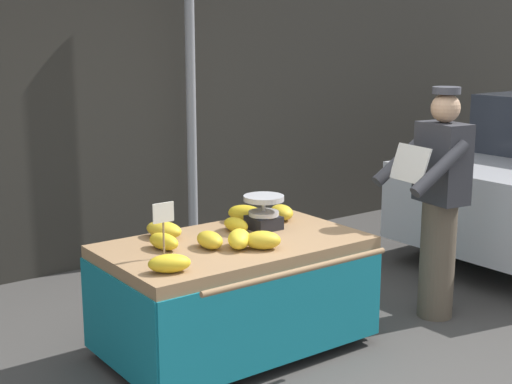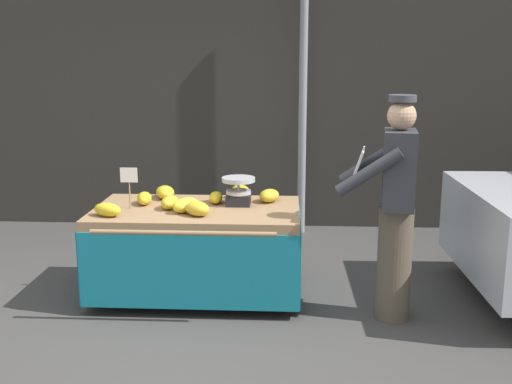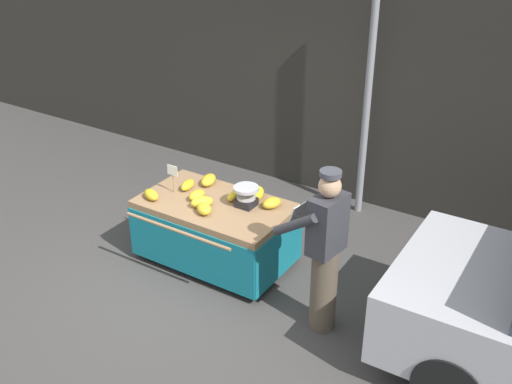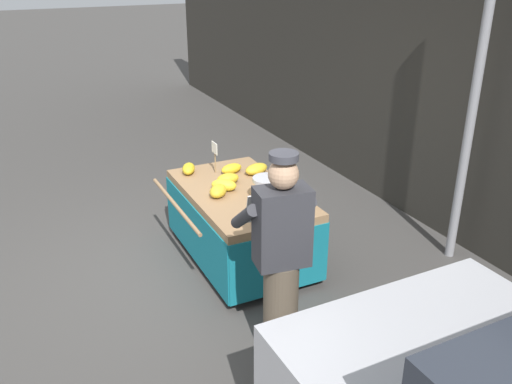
{
  "view_description": "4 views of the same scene",
  "coord_description": "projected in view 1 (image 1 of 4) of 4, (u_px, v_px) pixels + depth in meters",
  "views": [
    {
      "loc": [
        -2.62,
        -3.14,
        2.08
      ],
      "look_at": [
        0.1,
        0.56,
        1.08
      ],
      "focal_mm": 51.24,
      "sensor_mm": 36.0,
      "label": 1
    },
    {
      "loc": [
        0.73,
        -4.23,
        1.97
      ],
      "look_at": [
        0.47,
        0.54,
        0.92
      ],
      "focal_mm": 42.87,
      "sensor_mm": 36.0,
      "label": 2
    },
    {
      "loc": [
        3.6,
        -4.24,
        4.06
      ],
      "look_at": [
        0.46,
        0.71,
        1.0
      ],
      "focal_mm": 43.44,
      "sensor_mm": 36.0,
      "label": 3
    },
    {
      "loc": [
        4.5,
        -1.4,
        2.91
      ],
      "look_at": [
        0.48,
        0.55,
        0.96
      ],
      "focal_mm": 38.43,
      "sensor_mm": 36.0,
      "label": 4
    }
  ],
  "objects": [
    {
      "name": "banana_cart",
      "position": [
        235.0,
        272.0,
        4.78
      ],
      "size": [
        1.71,
        1.19,
        0.76
      ],
      "color": "#93704C",
      "rests_on": "ground"
    },
    {
      "name": "ground_plane",
      "position": [
        297.0,
        384.0,
        4.43
      ],
      "size": [
        60.0,
        60.0,
        0.0
      ],
      "primitive_type": "plane",
      "color": "#423F3D"
    },
    {
      "name": "banana_bunch_3",
      "position": [
        282.0,
        212.0,
        5.27
      ],
      "size": [
        0.22,
        0.27,
        0.11
      ],
      "primitive_type": "ellipsoid",
      "rotation": [
        0.0,
        0.0,
        2.82
      ],
      "color": "gold",
      "rests_on": "banana_cart"
    },
    {
      "name": "price_sign",
      "position": [
        163.0,
        218.0,
        4.34
      ],
      "size": [
        0.14,
        0.01,
        0.34
      ],
      "color": "#997A51",
      "rests_on": "banana_cart"
    },
    {
      "name": "banana_bunch_7",
      "position": [
        236.0,
        225.0,
        4.95
      ],
      "size": [
        0.13,
        0.23,
        0.1
      ],
      "primitive_type": "ellipsoid",
      "rotation": [
        0.0,
        0.0,
        0.06
      ],
      "color": "gold",
      "rests_on": "banana_cart"
    },
    {
      "name": "back_wall",
      "position": [
        82.0,
        59.0,
        6.38
      ],
      "size": [
        16.0,
        0.24,
        3.72
      ],
      "primitive_type": "cube",
      "color": "#2D2B26",
      "rests_on": "ground"
    },
    {
      "name": "banana_bunch_1",
      "position": [
        164.0,
        241.0,
        4.55
      ],
      "size": [
        0.16,
        0.26,
        0.1
      ],
      "primitive_type": "ellipsoid",
      "rotation": [
        0.0,
        0.0,
        0.18
      ],
      "color": "gold",
      "rests_on": "banana_cart"
    },
    {
      "name": "banana_bunch_5",
      "position": [
        210.0,
        240.0,
        4.57
      ],
      "size": [
        0.15,
        0.24,
        0.11
      ],
      "primitive_type": "ellipsoid",
      "rotation": [
        0.0,
        0.0,
        3.08
      ],
      "color": "gold",
      "rests_on": "banana_cart"
    },
    {
      "name": "banana_bunch_0",
      "position": [
        263.0,
        240.0,
        4.55
      ],
      "size": [
        0.27,
        0.27,
        0.12
      ],
      "primitive_type": "ellipsoid",
      "rotation": [
        0.0,
        0.0,
        0.87
      ],
      "color": "gold",
      "rests_on": "banana_cart"
    },
    {
      "name": "vendor_person",
      "position": [
        439.0,
        203.0,
        5.31
      ],
      "size": [
        0.62,
        0.57,
        1.71
      ],
      "color": "brown",
      "rests_on": "ground"
    },
    {
      "name": "banana_bunch_8",
      "position": [
        239.0,
        239.0,
        4.57
      ],
      "size": [
        0.27,
        0.29,
        0.12
      ],
      "primitive_type": "ellipsoid",
      "rotation": [
        0.0,
        0.0,
        2.48
      ],
      "color": "yellow",
      "rests_on": "banana_cart"
    },
    {
      "name": "street_pole",
      "position": [
        191.0,
        90.0,
        6.66
      ],
      "size": [
        0.09,
        0.09,
        3.15
      ],
      "primitive_type": "cylinder",
      "color": "gray",
      "rests_on": "ground"
    },
    {
      "name": "banana_bunch_4",
      "position": [
        164.0,
        230.0,
        4.8
      ],
      "size": [
        0.23,
        0.31,
        0.11
      ],
      "primitive_type": "ellipsoid",
      "rotation": [
        0.0,
        0.0,
        0.3
      ],
      "color": "gold",
      "rests_on": "banana_cart"
    },
    {
      "name": "weighing_scale",
      "position": [
        264.0,
        212.0,
        5.01
      ],
      "size": [
        0.28,
        0.28,
        0.23
      ],
      "color": "black",
      "rests_on": "banana_cart"
    },
    {
      "name": "banana_bunch_6",
      "position": [
        246.0,
        214.0,
        5.19
      ],
      "size": [
        0.25,
        0.32,
        0.12
      ],
      "primitive_type": "ellipsoid",
      "rotation": [
        0.0,
        0.0,
        0.4
      ],
      "color": "gold",
      "rests_on": "banana_cart"
    },
    {
      "name": "banana_bunch_2",
      "position": [
        169.0,
        263.0,
        4.11
      ],
      "size": [
        0.28,
        0.22,
        0.11
      ],
      "primitive_type": "ellipsoid",
      "rotation": [
        0.0,
        0.0,
        1.14
      ],
      "color": "gold",
      "rests_on": "banana_cart"
    }
  ]
}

